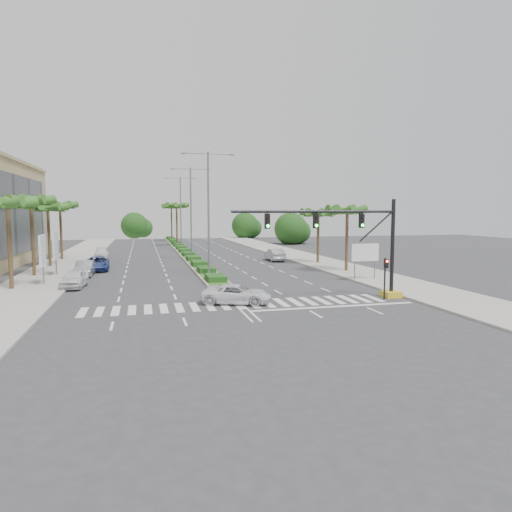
{
  "coord_description": "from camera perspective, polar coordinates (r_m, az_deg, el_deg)",
  "views": [
    {
      "loc": [
        -6.27,
        -29.81,
        6.26
      ],
      "look_at": [
        1.95,
        3.0,
        3.0
      ],
      "focal_mm": 32.0,
      "sensor_mm": 36.0,
      "label": 1
    }
  ],
  "objects": [
    {
      "name": "pedestrian_signal",
      "position": [
        33.93,
        15.88,
        -1.84
      ],
      "size": [
        0.28,
        0.36,
        3.0
      ],
      "color": "black",
      "rests_on": "ground"
    },
    {
      "name": "car_right",
      "position": [
        58.82,
        2.36,
        0.16
      ],
      "size": [
        1.69,
        4.77,
        1.57
      ],
      "primitive_type": "imported",
      "rotation": [
        0.0,
        0.0,
        3.13
      ],
      "color": "#B8B9BE",
      "rests_on": "ground"
    },
    {
      "name": "palm_median_a",
      "position": [
        85.05,
        -9.9,
        6.04
      ],
      "size": [
        4.57,
        4.68,
        8.05
      ],
      "color": "brown",
      "rests_on": "ground"
    },
    {
      "name": "car_parked_b",
      "position": [
        47.79,
        -20.63,
        -1.46
      ],
      "size": [
        1.69,
        4.61,
        1.51
      ],
      "primitive_type": "imported",
      "rotation": [
        0.0,
        0.0,
        -0.02
      ],
      "color": "#A3A4A8",
      "rests_on": "ground"
    },
    {
      "name": "median",
      "position": [
        75.32,
        -9.26,
        0.75
      ],
      "size": [
        2.2,
        75.0,
        0.2
      ],
      "primitive_type": "cube",
      "color": "gray",
      "rests_on": "ground"
    },
    {
      "name": "signal_gantry",
      "position": [
        33.73,
        13.41,
        0.59
      ],
      "size": [
        12.6,
        1.2,
        7.2
      ],
      "color": "gold",
      "rests_on": "ground"
    },
    {
      "name": "car_parked_c",
      "position": [
        51.79,
        -19.27,
        -0.92
      ],
      "size": [
        2.67,
        5.43,
        1.48
      ],
      "primitive_type": "imported",
      "rotation": [
        0.0,
        0.0,
        0.04
      ],
      "color": "navy",
      "rests_on": "ground"
    },
    {
      "name": "palm_right_far",
      "position": [
        55.82,
        7.8,
        5.1
      ],
      "size": [
        4.57,
        4.68,
        6.75
      ],
      "color": "brown",
      "rests_on": "ground"
    },
    {
      "name": "streetlight_far",
      "position": [
        76.07,
        -9.4,
        5.85
      ],
      "size": [
        5.1,
        0.25,
        12.0
      ],
      "color": "slate",
      "rests_on": "ground"
    },
    {
      "name": "car_parked_a",
      "position": [
        40.71,
        -21.77,
        -2.69
      ],
      "size": [
        2.1,
        4.46,
        1.47
      ],
      "primitive_type": "imported",
      "rotation": [
        0.0,
        0.0,
        -0.09
      ],
      "color": "silver",
      "rests_on": "ground"
    },
    {
      "name": "car_crossing",
      "position": [
        31.35,
        -2.41,
        -4.79
      ],
      "size": [
        5.22,
        3.71,
        1.32
      ],
      "primitive_type": "imported",
      "rotation": [
        0.0,
        0.0,
        1.22
      ],
      "color": "white",
      "rests_on": "ground"
    },
    {
      "name": "palm_left_far",
      "position": [
        56.74,
        -24.57,
        5.25
      ],
      "size": [
        4.57,
        4.68,
        7.35
      ],
      "color": "brown",
      "rests_on": "ground"
    },
    {
      "name": "streetlight_mid",
      "position": [
        60.14,
        -8.14,
        5.98
      ],
      "size": [
        5.1,
        0.25,
        12.0
      ],
      "color": "slate",
      "rests_on": "ground"
    },
    {
      "name": "car_parked_d",
      "position": [
        66.98,
        -18.76,
        0.41
      ],
      "size": [
        2.13,
        4.58,
        1.29
      ],
      "primitive_type": "imported",
      "rotation": [
        0.0,
        0.0,
        0.07
      ],
      "color": "white",
      "rests_on": "ground"
    },
    {
      "name": "palm_left_near",
      "position": [
        41.1,
        -28.63,
        5.44
      ],
      "size": [
        4.57,
        4.68,
        7.55
      ],
      "color": "brown",
      "rests_on": "ground"
    },
    {
      "name": "footpath_right",
      "position": [
        54.59,
        9.18,
        -1.07
      ],
      "size": [
        6.0,
        120.0,
        0.15
      ],
      "primitive_type": "cube",
      "color": "gray",
      "rests_on": "ground"
    },
    {
      "name": "streetlight_near",
      "position": [
        44.26,
        -5.97,
        6.19
      ],
      "size": [
        5.1,
        0.25,
        12.0
      ],
      "color": "slate",
      "rests_on": "ground"
    },
    {
      "name": "billboard_far",
      "position": [
        48.62,
        -23.79,
        1.15
      ],
      "size": [
        0.18,
        2.1,
        4.35
      ],
      "color": "slate",
      "rests_on": "ground"
    },
    {
      "name": "median_grass",
      "position": [
        75.31,
        -9.26,
        0.84
      ],
      "size": [
        1.8,
        75.0,
        0.04
      ],
      "primitive_type": "cube",
      "color": "#396121",
      "rests_on": "median"
    },
    {
      "name": "footpath_left",
      "position": [
        50.98,
        -24.06,
        -1.94
      ],
      "size": [
        6.0,
        120.0,
        0.15
      ],
      "primitive_type": "cube",
      "color": "gray",
      "rests_on": "ground"
    },
    {
      "name": "palm_left_end",
      "position": [
        64.63,
        -23.3,
        5.61
      ],
      "size": [
        4.57,
        4.68,
        7.75
      ],
      "color": "brown",
      "rests_on": "ground"
    },
    {
      "name": "palm_left_mid",
      "position": [
        48.9,
        -26.3,
        5.9
      ],
      "size": [
        4.57,
        4.68,
        7.95
      ],
      "color": "brown",
      "rests_on": "ground"
    },
    {
      "name": "direction_sign",
      "position": [
        42.83,
        13.48,
        0.25
      ],
      "size": [
        2.7,
        0.11,
        3.4
      ],
      "color": "slate",
      "rests_on": "ground"
    },
    {
      "name": "billboard_near",
      "position": [
        42.74,
        -25.13,
        0.56
      ],
      "size": [
        0.18,
        2.1,
        4.35
      ],
      "color": "slate",
      "rests_on": "ground"
    },
    {
      "name": "ground",
      "position": [
        31.1,
        -2.16,
        -6.11
      ],
      "size": [
        160.0,
        160.0,
        0.0
      ],
      "primitive_type": "plane",
      "color": "#333335",
      "rests_on": "ground"
    },
    {
      "name": "palm_median_b",
      "position": [
        100.01,
        -10.54,
        5.94
      ],
      "size": [
        4.57,
        4.68,
        8.05
      ],
      "color": "brown",
      "rests_on": "ground"
    },
    {
      "name": "palm_right_near",
      "position": [
        48.48,
        11.34,
        5.34
      ],
      "size": [
        4.57,
        4.68,
        7.05
      ],
      "color": "brown",
      "rests_on": "ground"
    }
  ]
}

